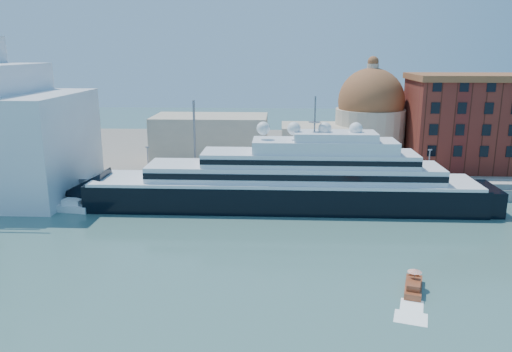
{
  "coord_description": "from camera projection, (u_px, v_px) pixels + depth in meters",
  "views": [
    {
      "loc": [
        -1.54,
        -73.17,
        30.92
      ],
      "look_at": [
        -5.92,
        18.0,
        7.78
      ],
      "focal_mm": 35.0,
      "sensor_mm": 36.0,
      "label": 1
    }
  ],
  "objects": [
    {
      "name": "superyacht",
      "position": [
        271.0,
        186.0,
        99.68
      ],
      "size": [
        87.49,
        12.13,
        26.15
      ],
      "color": "black",
      "rests_on": "ground"
    },
    {
      "name": "lamp_posts",
      "position": [
        228.0,
        150.0,
        107.78
      ],
      "size": [
        120.8,
        2.4,
        18.0
      ],
      "color": "slate",
      "rests_on": "quay"
    },
    {
      "name": "church",
      "position": [
        310.0,
        128.0,
        131.28
      ],
      "size": [
        66.0,
        18.0,
        25.5
      ],
      "color": "beige",
      "rests_on": "land"
    },
    {
      "name": "service_barge",
      "position": [
        66.0,
        206.0,
        99.01
      ],
      "size": [
        11.55,
        5.32,
        2.5
      ],
      "rotation": [
        0.0,
        0.0,
        -0.15
      ],
      "color": "white",
      "rests_on": "ground"
    },
    {
      "name": "quay",
      "position": [
        286.0,
        187.0,
        110.99
      ],
      "size": [
        180.0,
        10.0,
        2.5
      ],
      "primitive_type": "cube",
      "color": "gray",
      "rests_on": "ground"
    },
    {
      "name": "land",
      "position": [
        285.0,
        152.0,
        150.74
      ],
      "size": [
        260.0,
        72.0,
        2.0
      ],
      "primitive_type": "cube",
      "color": "slate",
      "rests_on": "ground"
    },
    {
      "name": "ground",
      "position": [
        288.0,
        252.0,
        78.37
      ],
      "size": [
        400.0,
        400.0,
        0.0
      ],
      "primitive_type": "plane",
      "color": "#3A6461",
      "rests_on": "ground"
    },
    {
      "name": "water_taxi",
      "position": [
        413.0,
        286.0,
        65.65
      ],
      "size": [
        3.82,
        6.7,
        3.02
      ],
      "rotation": [
        0.0,
        0.0,
        -0.28
      ],
      "color": "maroon",
      "rests_on": "ground"
    },
    {
      "name": "warehouse",
      "position": [
        497.0,
        121.0,
        122.91
      ],
      "size": [
        43.0,
        19.0,
        23.25
      ],
      "color": "maroon",
      "rests_on": "land"
    },
    {
      "name": "quay_fence",
      "position": [
        286.0,
        184.0,
        106.17
      ],
      "size": [
        180.0,
        0.1,
        1.2
      ],
      "primitive_type": "cube",
      "color": "slate",
      "rests_on": "quay"
    }
  ]
}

